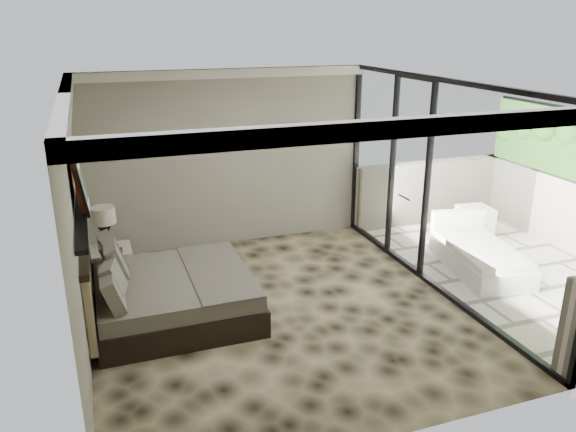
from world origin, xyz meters
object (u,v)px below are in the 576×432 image
object	(u,v)px
table_lamp	(104,223)
nightstand	(112,265)
lounger	(478,255)
bed	(166,293)
ottoman	(474,222)

from	to	relation	value
table_lamp	nightstand	bearing A→B (deg)	-18.61
table_lamp	lounger	world-z (taller)	table_lamp
bed	ottoman	distance (m)	5.44
nightstand	lounger	world-z (taller)	lounger
nightstand	table_lamp	world-z (taller)	table_lamp
bed	ottoman	world-z (taller)	bed
table_lamp	lounger	xyz separation A→B (m)	(5.15, -1.29, -0.69)
bed	nightstand	bearing A→B (deg)	115.49
bed	ottoman	bearing A→B (deg)	11.43
lounger	table_lamp	bearing A→B (deg)	175.96
nightstand	lounger	size ratio (longest dim) A/B	0.30
nightstand	lounger	distance (m)	5.27
nightstand	bed	bearing A→B (deg)	-71.38
table_lamp	lounger	distance (m)	5.36
nightstand	ottoman	distance (m)	5.90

